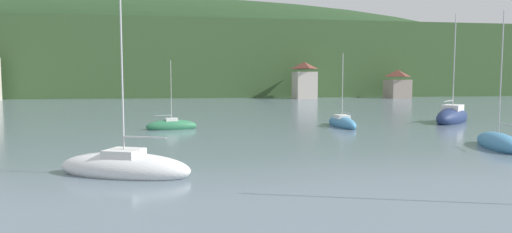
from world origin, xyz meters
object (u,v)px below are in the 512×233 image
sailboat_mid_5 (498,143)px  sailboat_far_9 (172,126)px  shore_building_westcentral (304,81)px  sailboat_mid_8 (124,167)px  shore_building_central (397,84)px  sailboat_far_7 (342,123)px  sailboat_far_6 (452,117)px

sailboat_mid_5 → sailboat_far_9: (-18.97, 12.73, -0.02)m
shore_building_westcentral → sailboat_mid_8: sailboat_mid_8 is taller
shore_building_westcentral → sailboat_mid_5: (-6.41, -66.73, -3.41)m
shore_building_central → sailboat_far_7: 62.57m
sailboat_far_7 → sailboat_far_6: bearing=-80.0°
shore_building_central → sailboat_mid_5: size_ratio=0.74×
shore_building_westcentral → sailboat_mid_5: 67.13m
shore_building_westcentral → sailboat_far_6: bearing=-89.9°
sailboat_far_6 → shore_building_central: bearing=24.7°
sailboat_mid_8 → sailboat_far_9: 17.00m
sailboat_mid_5 → sailboat_far_7: sailboat_mid_5 is taller
shore_building_central → sailboat_far_7: bearing=-120.6°
sailboat_mid_8 → sailboat_far_9: size_ratio=1.57×
sailboat_mid_5 → sailboat_far_7: bearing=39.0°
shore_building_central → sailboat_mid_5: 71.74m
shore_building_westcentral → sailboat_mid_5: sailboat_mid_5 is taller
shore_building_central → sailboat_far_7: (-31.85, -53.80, -2.65)m
shore_building_westcentral → sailboat_far_7: bearing=-101.8°
shore_building_central → sailboat_far_6: sailboat_far_6 is taller
sailboat_far_6 → shore_building_westcentral: bearing=46.3°
shore_building_westcentral → sailboat_far_7: size_ratio=1.18×
sailboat_far_6 → sailboat_far_9: size_ratio=1.82×
sailboat_mid_8 → shore_building_central: bearing=-101.1°
shore_building_westcentral → shore_building_central: shore_building_westcentral is taller
shore_building_central → sailboat_far_9: size_ratio=1.05×
shore_building_central → sailboat_mid_5: bearing=-112.1°
sailboat_far_6 → sailboat_mid_8: bearing=171.2°
sailboat_mid_8 → shore_building_westcentral: bearing=-88.0°
sailboat_mid_5 → sailboat_far_7: size_ratio=1.27×
sailboat_far_9 → sailboat_far_7: bearing=-11.3°
shore_building_westcentral → sailboat_mid_8: 75.87m
shore_building_westcentral → sailboat_far_6: sailboat_far_6 is taller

